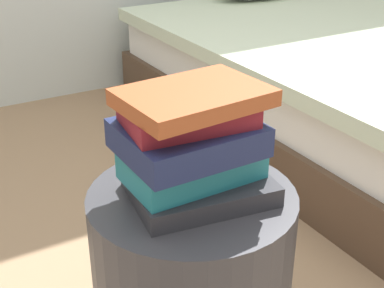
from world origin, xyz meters
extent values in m
cube|color=#4C3828|center=(1.40, 0.89, 0.11)|extent=(1.52, 2.02, 0.22)
cube|color=white|center=(1.40, 0.89, 0.31)|extent=(1.46, 1.94, 0.18)
cube|color=beige|center=(1.40, 0.89, 0.43)|extent=(1.55, 1.98, 0.06)
cube|color=#28282D|center=(0.01, -0.01, 0.52)|extent=(0.29, 0.24, 0.04)
cube|color=#1E727F|center=(0.00, 0.00, 0.57)|extent=(0.26, 0.16, 0.06)
cube|color=#19234C|center=(-0.01, 0.00, 0.63)|extent=(0.25, 0.21, 0.06)
cube|color=maroon|center=(-0.01, 0.00, 0.68)|extent=(0.25, 0.18, 0.04)
cube|color=#994723|center=(0.00, -0.01, 0.71)|extent=(0.28, 0.21, 0.03)
camera|label=1|loc=(-0.47, -0.82, 1.08)|focal=51.30mm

